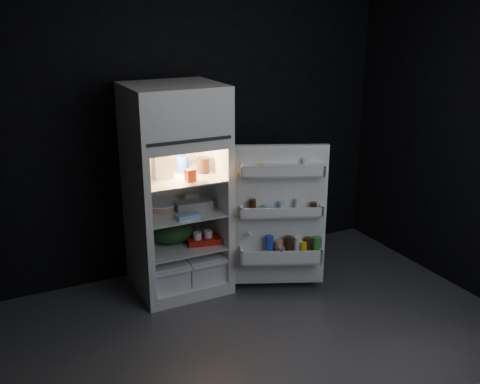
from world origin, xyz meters
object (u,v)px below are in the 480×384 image
milk_jug (162,163)px  yogurt_tray (204,240)px  fridge_door (282,219)px  egg_carton (194,205)px  refrigerator (175,182)px

milk_jug → yogurt_tray: milk_jug is taller
fridge_door → egg_carton: fridge_door is taller
fridge_door → yogurt_tray: bearing=145.7°
egg_carton → fridge_door: bearing=-30.6°
refrigerator → fridge_door: size_ratio=1.46×
fridge_door → milk_jug: bearing=149.6°
fridge_door → milk_jug: (-0.85, 0.50, 0.46)m
refrigerator → fridge_door: 0.95m
refrigerator → egg_carton: 0.25m
refrigerator → milk_jug: bearing=-163.7°
egg_carton → yogurt_tray: size_ratio=1.10×
egg_carton → yogurt_tray: (0.06, -0.06, -0.31)m
refrigerator → fridge_door: bearing=-36.0°
fridge_door → milk_jug: fridge_door is taller
fridge_door → egg_carton: size_ratio=3.96×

